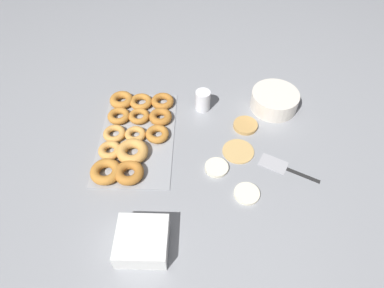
% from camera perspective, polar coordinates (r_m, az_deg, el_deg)
% --- Properties ---
extents(ground_plane, '(3.00, 3.00, 0.00)m').
position_cam_1_polar(ground_plane, '(1.25, 4.09, -3.56)').
color(ground_plane, gray).
extents(pancake_0, '(0.09, 0.09, 0.01)m').
position_cam_1_polar(pancake_0, '(1.19, 9.12, -8.16)').
color(pancake_0, silver).
rests_on(pancake_0, ground_plane).
extents(pancake_1, '(0.10, 0.10, 0.02)m').
position_cam_1_polar(pancake_1, '(1.38, 8.89, 3.08)').
color(pancake_1, tan).
rests_on(pancake_1, ground_plane).
extents(pancake_2, '(0.12, 0.12, 0.01)m').
position_cam_1_polar(pancake_2, '(1.29, 7.71, -1.14)').
color(pancake_2, tan).
rests_on(pancake_2, ground_plane).
extents(pancake_3, '(0.09, 0.09, 0.01)m').
position_cam_1_polar(pancake_3, '(1.24, 4.01, -3.94)').
color(pancake_3, silver).
rests_on(pancake_3, ground_plane).
extents(donut_tray, '(0.49, 0.29, 0.04)m').
position_cam_1_polar(donut_tray, '(1.34, -9.77, 1.67)').
color(donut_tray, '#93969B').
rests_on(donut_tray, ground_plane).
extents(batter_bowl, '(0.19, 0.19, 0.07)m').
position_cam_1_polar(batter_bowl, '(1.47, 13.57, 7.10)').
color(batter_bowl, silver).
rests_on(batter_bowl, ground_plane).
extents(container_stack, '(0.15, 0.15, 0.07)m').
position_cam_1_polar(container_stack, '(1.07, -8.30, -15.68)').
color(container_stack, white).
rests_on(container_stack, ground_plane).
extents(paper_cup, '(0.06, 0.06, 0.09)m').
position_cam_1_polar(paper_cup, '(1.42, 1.82, 7.27)').
color(paper_cup, white).
rests_on(paper_cup, ground_plane).
extents(spatula, '(0.13, 0.21, 0.01)m').
position_cam_1_polar(spatula, '(1.28, 14.45, -3.56)').
color(spatula, black).
rests_on(spatula, ground_plane).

